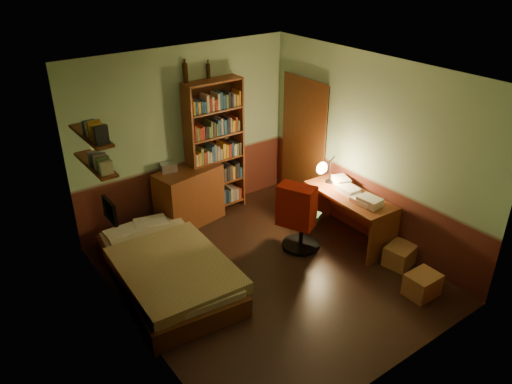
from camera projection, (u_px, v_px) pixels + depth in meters
floor at (267, 275)px, 6.47m from camera, size 3.50×4.00×0.02m
ceiling at (270, 74)px, 5.27m from camera, size 3.50×4.00×0.02m
wall_back at (185, 136)px, 7.31m from camera, size 3.50×0.02×2.60m
wall_left at (128, 232)px, 4.94m from camera, size 0.02×4.00×2.60m
wall_right at (371, 151)px, 6.79m from camera, size 0.02×4.00×2.60m
wall_front at (406, 266)px, 4.43m from camera, size 3.50×0.02×2.60m
doorway at (305, 143)px, 7.84m from camera, size 0.06×0.90×2.00m
door_trim at (303, 144)px, 7.82m from camera, size 0.02×0.98×2.08m
bed at (166, 260)px, 6.20m from camera, size 1.39×2.29×0.65m
dresser at (189, 196)px, 7.46m from camera, size 1.05×0.66×0.87m
mini_stereo at (168, 167)px, 7.20m from camera, size 0.26×0.22×0.12m
bookshelf at (215, 149)px, 7.52m from camera, size 0.90×0.30×2.09m
bottle_left at (185, 73)px, 6.87m from camera, size 0.09×0.09×0.26m
bottle_right at (208, 71)px, 7.08m from camera, size 0.06×0.06×0.21m
desk at (348, 217)px, 7.06m from camera, size 0.62×1.37×0.72m
paper_stack at (341, 181)px, 7.15m from camera, size 0.28×0.32×0.11m
desk_lamp at (331, 164)px, 7.11m from camera, size 0.22×0.22×0.58m
office_chair at (302, 218)px, 6.83m from camera, size 0.59×0.56×0.92m
red_jacket at (290, 173)px, 6.37m from camera, size 0.42×0.55×0.58m
wall_shelf_lower at (95, 164)px, 5.66m from camera, size 0.20×0.90×0.03m
wall_shelf_upper at (91, 135)px, 5.50m from camera, size 0.20×0.90×0.03m
framed_picture at (110, 211)px, 5.42m from camera, size 0.04×0.32×0.26m
cardboard_box_a at (422, 285)px, 6.04m from camera, size 0.39×0.31×0.29m
cardboard_box_b at (400, 255)px, 6.61m from camera, size 0.44×0.39×0.27m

